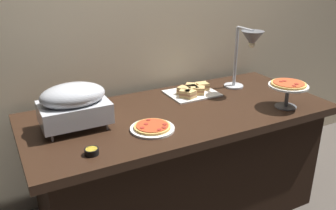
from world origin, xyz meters
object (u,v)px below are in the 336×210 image
(pizza_plate_front, at_px, (152,128))
(sauce_cup_near, at_px, (92,151))
(sandwich_platter, at_px, (192,91))
(pizza_plate_center, at_px, (288,87))
(heat_lamp, at_px, (249,44))
(chafing_dish, at_px, (74,104))

(pizza_plate_front, bearing_deg, sauce_cup_near, -163.72)
(pizza_plate_front, distance_m, sandwich_platter, 0.61)
(pizza_plate_front, relative_size, sandwich_platter, 0.73)
(sandwich_platter, xyz_separation_m, sauce_cup_near, (-0.85, -0.48, -0.01))
(sandwich_platter, height_order, sauce_cup_near, sandwich_platter)
(pizza_plate_front, xyz_separation_m, pizza_plate_center, (0.89, -0.10, 0.12))
(heat_lamp, height_order, pizza_plate_center, heat_lamp)
(heat_lamp, distance_m, sauce_cup_near, 1.30)
(pizza_plate_front, bearing_deg, chafing_dish, 149.39)
(heat_lamp, bearing_deg, sandwich_platter, 159.83)
(pizza_plate_center, xyz_separation_m, sandwich_platter, (-0.41, 0.47, -0.11))
(chafing_dish, height_order, heat_lamp, heat_lamp)
(pizza_plate_front, height_order, sauce_cup_near, same)
(chafing_dish, relative_size, heat_lamp, 0.83)
(chafing_dish, height_order, sauce_cup_near, chafing_dish)
(chafing_dish, bearing_deg, sauce_cup_near, -91.30)
(pizza_plate_center, height_order, sandwich_platter, pizza_plate_center)
(chafing_dish, bearing_deg, sandwich_platter, 10.48)
(heat_lamp, height_order, sauce_cup_near, heat_lamp)
(pizza_plate_front, bearing_deg, pizza_plate_center, -6.23)
(heat_lamp, bearing_deg, chafing_dish, -178.74)
(sauce_cup_near, bearing_deg, sandwich_platter, 29.42)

